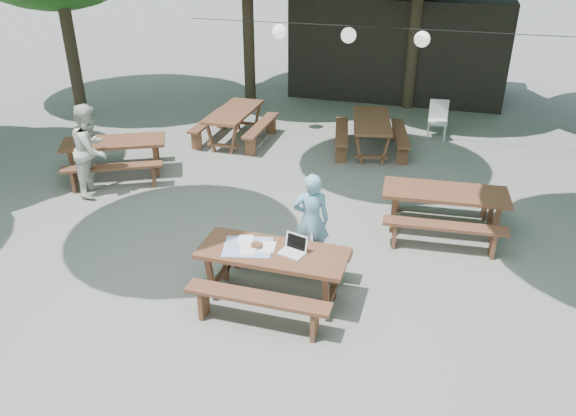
% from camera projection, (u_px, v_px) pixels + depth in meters
% --- Properties ---
extents(ground, '(80.00, 80.00, 0.00)m').
position_uv_depth(ground, '(275.00, 273.00, 8.34)').
color(ground, slate).
rests_on(ground, ground).
extents(pavilion, '(6.00, 3.00, 2.80)m').
position_uv_depth(pavilion, '(400.00, 45.00, 16.52)').
color(pavilion, black).
rests_on(pavilion, ground).
extents(main_picnic_table, '(2.00, 1.58, 0.75)m').
position_uv_depth(main_picnic_table, '(273.00, 274.00, 7.62)').
color(main_picnic_table, brown).
rests_on(main_picnic_table, ground).
extents(picnic_table_nw, '(2.41, 2.26, 0.75)m').
position_uv_depth(picnic_table_nw, '(116.00, 157.00, 11.36)').
color(picnic_table_nw, brown).
rests_on(picnic_table_nw, ground).
extents(picnic_table_ne, '(2.06, 1.73, 0.75)m').
position_uv_depth(picnic_table_ne, '(443.00, 211.00, 9.28)').
color(picnic_table_ne, brown).
rests_on(picnic_table_ne, ground).
extents(picnic_table_far_w, '(1.60, 2.01, 0.75)m').
position_uv_depth(picnic_table_far_w, '(235.00, 125.00, 13.14)').
color(picnic_table_far_w, brown).
rests_on(picnic_table_far_w, ground).
extents(picnic_table_far_e, '(1.92, 2.17, 0.75)m').
position_uv_depth(picnic_table_far_e, '(371.00, 135.00, 12.56)').
color(picnic_table_far_e, brown).
rests_on(picnic_table_far_e, ground).
extents(woman, '(0.62, 0.50, 1.48)m').
position_uv_depth(woman, '(311.00, 220.00, 8.24)').
color(woman, '#77B7DA').
rests_on(woman, ground).
extents(second_person, '(0.83, 0.97, 1.74)m').
position_uv_depth(second_person, '(91.00, 150.00, 10.43)').
color(second_person, silver).
rests_on(second_person, ground).
extents(plastic_chair, '(0.46, 0.46, 0.90)m').
position_uv_depth(plastic_chair, '(437.00, 128.00, 13.38)').
color(plastic_chair, silver).
rests_on(plastic_chair, ground).
extents(laptop, '(0.39, 0.34, 0.24)m').
position_uv_depth(laptop, '(294.00, 248.00, 7.41)').
color(laptop, white).
rests_on(laptop, main_picnic_table).
extents(tabletop_clutter, '(0.76, 0.68, 0.08)m').
position_uv_depth(tabletop_clutter, '(250.00, 246.00, 7.54)').
color(tabletop_clutter, '#3C6ECE').
rests_on(tabletop_clutter, main_picnic_table).
extents(paper_lanterns, '(9.00, 0.34, 0.38)m').
position_uv_depth(paper_lanterns, '(349.00, 35.00, 12.40)').
color(paper_lanterns, black).
rests_on(paper_lanterns, ground).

